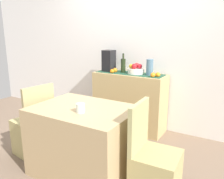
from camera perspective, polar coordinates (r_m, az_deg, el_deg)
ground_plane at (r=3.06m, az=-4.69°, el=-15.43°), size 6.40×6.40×0.02m
room_wall_rear at (r=3.69m, az=5.73°, el=11.79°), size 6.40×0.06×2.70m
sideboard_console at (r=3.59m, az=4.33°, el=-2.99°), size 1.10×0.42×0.89m
table_runner at (r=3.48m, az=4.47°, el=4.04°), size 1.04×0.32×0.01m
fruit_bowl at (r=3.43m, az=5.93°, el=4.55°), size 0.24×0.24×0.08m
apple_front at (r=3.48m, az=6.15°, el=5.95°), size 0.08×0.08×0.08m
apple_center at (r=3.44m, az=4.78°, el=5.78°), size 0.06×0.06×0.06m
apple_upper at (r=3.38m, az=5.52°, el=5.74°), size 0.08×0.08×0.08m
apple_rear at (r=3.43m, az=6.89°, el=5.76°), size 0.07×0.07×0.07m
wine_bottle at (r=3.52m, az=2.79°, el=6.00°), size 0.07×0.07×0.30m
coffee_maker at (r=3.63m, az=-0.79°, el=7.12°), size 0.16×0.18×0.33m
ceramic_vase at (r=3.34m, az=9.33°, el=5.43°), size 0.10×0.10×0.23m
orange_loose_mid at (r=3.54m, az=0.77°, el=4.79°), size 0.07×0.07×0.07m
orange_loose_far at (r=3.25m, az=11.31°, el=3.62°), size 0.07×0.07×0.07m
orange_loose_near_bowl at (r=3.49m, az=0.03°, el=4.58°), size 0.06×0.06×0.06m
orange_loose_end at (r=3.21m, az=10.12°, el=3.57°), size 0.07×0.07×0.07m
dining_table at (r=2.53m, az=-6.84°, el=-12.48°), size 1.05×0.76×0.74m
coffee_cup at (r=2.24m, az=-7.83°, el=-4.58°), size 0.08×0.08×0.09m
chair_near_window at (r=3.07m, az=-18.77°, el=-10.30°), size 0.46×0.46×0.90m
chair_by_corner at (r=2.25m, az=10.42°, el=-19.38°), size 0.42×0.42×0.90m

